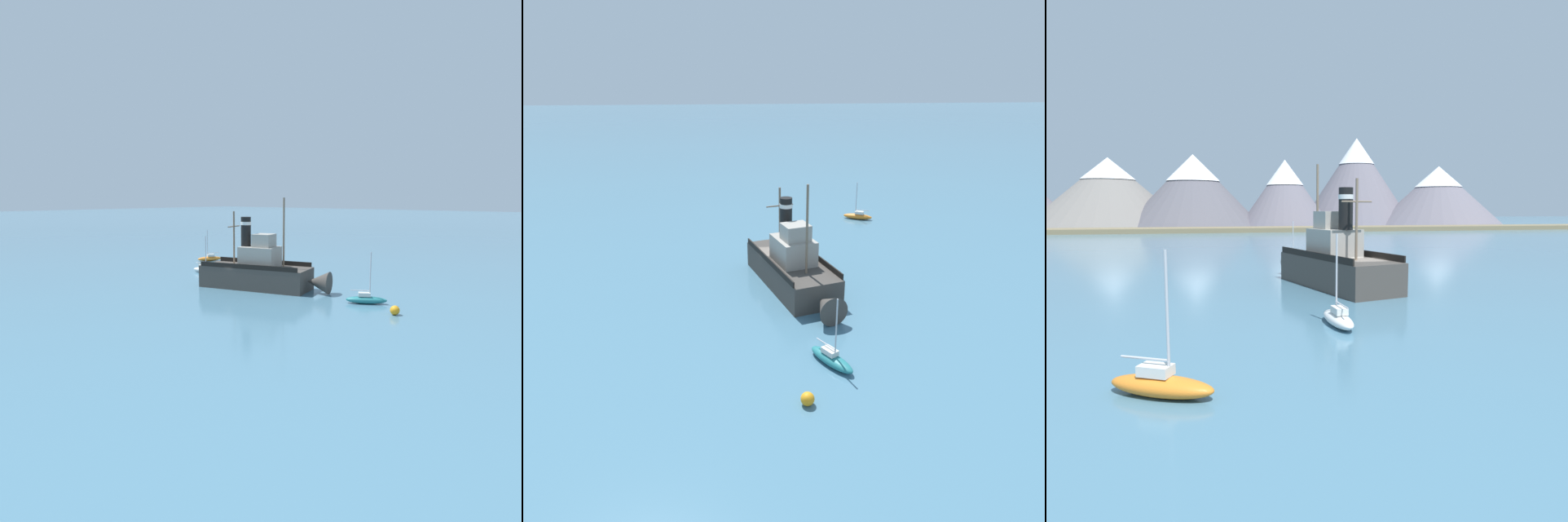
% 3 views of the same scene
% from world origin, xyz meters
% --- Properties ---
extents(ground_plane, '(600.00, 600.00, 0.00)m').
position_xyz_m(ground_plane, '(0.00, 0.00, 0.00)').
color(ground_plane, '#477289').
extents(old_tugboat, '(7.41, 14.78, 9.90)m').
position_xyz_m(old_tugboat, '(-1.83, 2.94, 1.83)').
color(old_tugboat, '#423D38').
rests_on(old_tugboat, ground).
extents(sailboat_teal, '(2.90, 3.82, 4.90)m').
position_xyz_m(sailboat_teal, '(-2.68, 15.30, 0.43)').
color(sailboat_teal, '#23757A').
rests_on(sailboat_teal, ground).
extents(sailboat_orange, '(3.89, 2.69, 4.90)m').
position_xyz_m(sailboat_orange, '(-13.26, -17.41, 0.43)').
color(sailboat_orange, orange).
rests_on(sailboat_orange, ground).
extents(sailboat_white, '(1.31, 3.86, 4.90)m').
position_xyz_m(sailboat_white, '(-4.97, -9.62, 0.43)').
color(sailboat_white, white).
rests_on(sailboat_white, ground).
extents(mooring_buoy, '(0.82, 0.82, 0.82)m').
position_xyz_m(mooring_buoy, '(-0.44, 19.17, 0.41)').
color(mooring_buoy, orange).
rests_on(mooring_buoy, ground).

